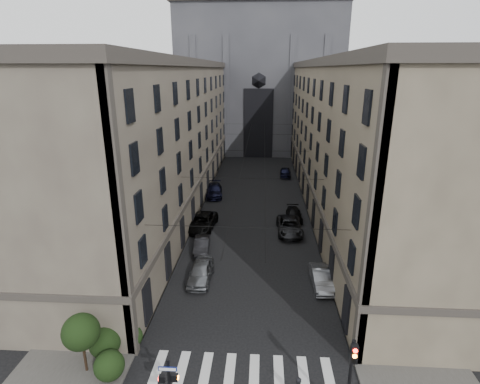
% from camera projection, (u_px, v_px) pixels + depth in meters
% --- Properties ---
extents(sidewalk_left, '(7.00, 80.00, 0.15)m').
position_uv_depth(sidewalk_left, '(180.00, 200.00, 52.85)').
color(sidewalk_left, '#383533').
rests_on(sidewalk_left, ground).
extents(sidewalk_right, '(7.00, 80.00, 0.15)m').
position_uv_depth(sidewalk_right, '(330.00, 203.00, 51.63)').
color(sidewalk_right, '#383533').
rests_on(sidewalk_right, ground).
extents(zebra_crossing, '(11.00, 3.20, 0.01)m').
position_uv_depth(zebra_crossing, '(242.00, 373.00, 22.88)').
color(zebra_crossing, beige).
rests_on(zebra_crossing, ground).
extents(building_left, '(13.60, 60.60, 18.85)m').
position_uv_depth(building_left, '(155.00, 134.00, 50.12)').
color(building_left, '#4C443A').
rests_on(building_left, ground).
extents(building_right, '(13.60, 60.60, 18.85)m').
position_uv_depth(building_right, '(359.00, 137.00, 48.56)').
color(building_right, brown).
rests_on(building_right, ground).
extents(gothic_tower, '(35.00, 23.00, 58.00)m').
position_uv_depth(gothic_tower, '(260.00, 68.00, 83.63)').
color(gothic_tower, '#2D2D33').
rests_on(gothic_tower, ground).
extents(traffic_light_right, '(0.34, 0.50, 5.20)m').
position_uv_depth(traffic_light_right, '(351.00, 373.00, 18.60)').
color(traffic_light_right, black).
rests_on(traffic_light_right, ground).
extents(shrub_cluster, '(3.90, 4.40, 3.90)m').
position_uv_depth(shrub_cluster, '(100.00, 343.00, 22.83)').
color(shrub_cluster, black).
rests_on(shrub_cluster, sidewalk_left).
extents(tram_wires, '(14.00, 60.00, 0.43)m').
position_uv_depth(tram_wires, '(255.00, 152.00, 49.65)').
color(tram_wires, black).
rests_on(tram_wires, ground).
extents(car_left_near, '(2.03, 4.87, 1.65)m').
position_uv_depth(car_left_near, '(201.00, 272.00, 32.67)').
color(car_left_near, slate).
rests_on(car_left_near, ground).
extents(car_left_midnear, '(1.78, 4.29, 1.38)m').
position_uv_depth(car_left_midnear, '(202.00, 245.00, 37.94)').
color(car_left_midnear, black).
rests_on(car_left_midnear, ground).
extents(car_left_midfar, '(3.25, 6.11, 1.64)m').
position_uv_depth(car_left_midfar, '(202.00, 222.00, 43.33)').
color(car_left_midfar, black).
rests_on(car_left_midfar, ground).
extents(car_left_far, '(2.99, 5.91, 1.65)m').
position_uv_depth(car_left_far, '(214.00, 190.00, 54.56)').
color(car_left_far, black).
rests_on(car_left_far, ground).
extents(car_right_near, '(1.76, 4.57, 1.48)m').
position_uv_depth(car_right_near, '(321.00, 278.00, 31.84)').
color(car_right_near, slate).
rests_on(car_right_near, ground).
extents(car_right_midnear, '(2.85, 5.93, 1.63)m').
position_uv_depth(car_right_midnear, '(289.00, 226.00, 42.19)').
color(car_right_midnear, black).
rests_on(car_right_midnear, ground).
extents(car_right_midfar, '(1.91, 4.43, 1.27)m').
position_uv_depth(car_right_midfar, '(294.00, 214.00, 46.09)').
color(car_right_midfar, black).
rests_on(car_right_midfar, ground).
extents(car_right_far, '(2.01, 4.53, 1.52)m').
position_uv_depth(car_right_far, '(285.00, 173.00, 64.26)').
color(car_right_far, black).
rests_on(car_right_far, ground).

